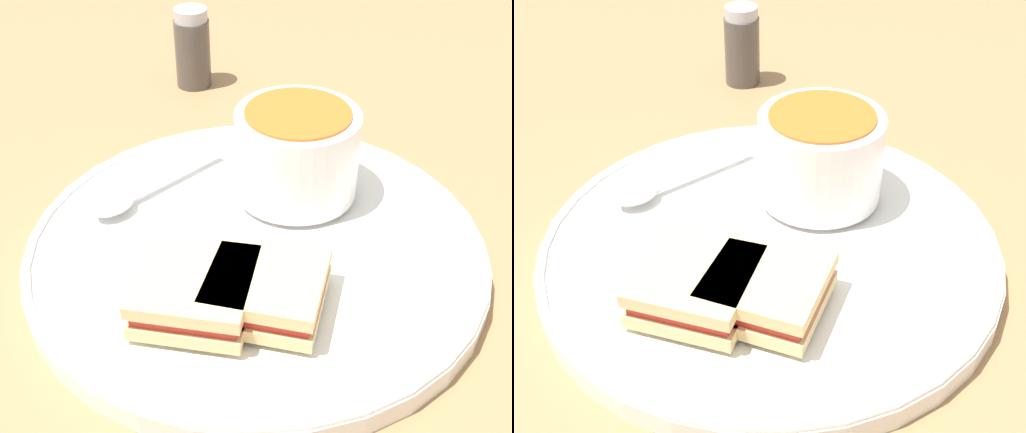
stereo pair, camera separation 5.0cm
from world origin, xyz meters
TOP-DOWN VIEW (x-y plane):
  - ground_plane at (0.00, 0.00)m, footprint 2.40×2.40m
  - plate at (0.00, 0.00)m, footprint 0.33×0.33m
  - soup_bowl at (0.06, 0.02)m, footprint 0.09×0.09m
  - spoon at (-0.04, 0.10)m, footprint 0.13×0.02m
  - sandwich_half_near at (-0.08, -0.02)m, footprint 0.10×0.10m
  - sandwich_half_far at (-0.04, -0.05)m, footprint 0.10×0.10m
  - salt_shaker at (0.15, 0.25)m, footprint 0.04×0.04m

SIDE VIEW (x-z plane):
  - ground_plane at x=0.00m, z-range 0.00..0.00m
  - plate at x=0.00m, z-range 0.00..0.02m
  - spoon at x=-0.04m, z-range 0.02..0.03m
  - sandwich_half_near at x=-0.08m, z-range 0.02..0.05m
  - sandwich_half_far at x=-0.04m, z-range 0.02..0.05m
  - salt_shaker at x=0.15m, z-range 0.00..0.08m
  - soup_bowl at x=0.06m, z-range 0.02..0.09m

